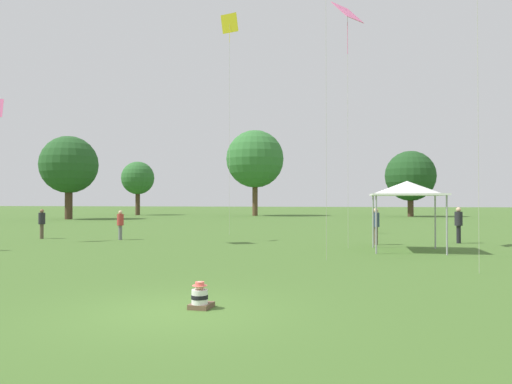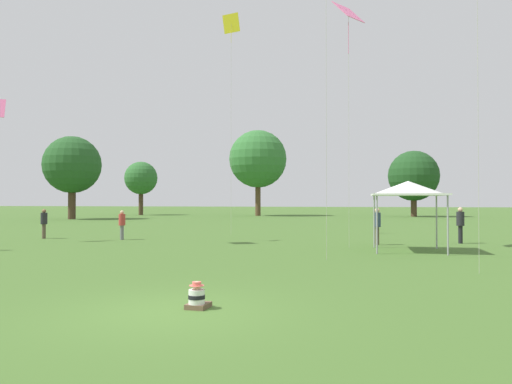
{
  "view_description": "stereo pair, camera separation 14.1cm",
  "coord_description": "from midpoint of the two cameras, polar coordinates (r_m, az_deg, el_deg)",
  "views": [
    {
      "loc": [
        3.45,
        -9.3,
        2.2
      ],
      "look_at": [
        0.14,
        8.3,
        2.48
      ],
      "focal_mm": 35.0,
      "sensor_mm": 36.0,
      "label": 1
    },
    {
      "loc": [
        3.59,
        -9.28,
        2.2
      ],
      "look_at": [
        0.14,
        8.3,
        2.48
      ],
      "focal_mm": 35.0,
      "sensor_mm": 36.0,
      "label": 2
    }
  ],
  "objects": [
    {
      "name": "person_standing_0",
      "position": [
        27.28,
        22.46,
        -3.18
      ],
      "size": [
        0.47,
        0.47,
        1.83
      ],
      "rotation": [
        0.0,
        0.0,
        2.9
      ],
      "color": "black",
      "rests_on": "ground"
    },
    {
      "name": "person_standing_4",
      "position": [
        25.11,
        13.84,
        -3.43
      ],
      "size": [
        0.47,
        0.47,
        1.8
      ],
      "rotation": [
        0.0,
        0.0,
        5.62
      ],
      "color": "brown",
      "rests_on": "ground"
    },
    {
      "name": "person_standing_2",
      "position": [
        28.54,
        -14.93,
        -3.37
      ],
      "size": [
        0.47,
        0.47,
        1.62
      ],
      "rotation": [
        0.0,
        0.0,
        1.93
      ],
      "color": "slate",
      "rests_on": "ground"
    },
    {
      "name": "kite_6",
      "position": [
        24.55,
        10.69,
        19.06
      ],
      "size": [
        1.51,
        1.59,
        11.26
      ],
      "rotation": [
        0.0,
        0.0,
        0.15
      ],
      "color": "pink",
      "rests_on": "ground"
    },
    {
      "name": "distant_tree_1",
      "position": [
        69.39,
        0.28,
        3.78
      ],
      "size": [
        7.99,
        7.99,
        11.9
      ],
      "color": "brown",
      "rests_on": "ground"
    },
    {
      "name": "person_standing_1",
      "position": [
        30.81,
        -22.95,
        -3.08
      ],
      "size": [
        0.52,
        0.52,
        1.68
      ],
      "rotation": [
        0.0,
        0.0,
        2.31
      ],
      "color": "brown",
      "rests_on": "ground"
    },
    {
      "name": "seated_toddler",
      "position": [
        10.36,
        -6.35,
        -11.92
      ],
      "size": [
        0.45,
        0.55,
        0.56
      ],
      "rotation": [
        0.0,
        0.0,
        -0.09
      ],
      "color": "brown",
      "rests_on": "ground"
    },
    {
      "name": "distant_tree_3",
      "position": [
        68.72,
        17.63,
        1.76
      ],
      "size": [
        6.6,
        6.6,
        8.67
      ],
      "color": "#473323",
      "rests_on": "ground"
    },
    {
      "name": "distant_tree_2",
      "position": [
        60.59,
        -20.21,
        2.91
      ],
      "size": [
        6.5,
        6.5,
        9.47
      ],
      "color": "#473323",
      "rests_on": "ground"
    },
    {
      "name": "kite_2",
      "position": [
        33.14,
        -2.73,
        18.06
      ],
      "size": [
        1.18,
        0.63,
        13.92
      ],
      "rotation": [
        0.0,
        0.0,
        2.05
      ],
      "color": "yellow",
      "rests_on": "ground"
    },
    {
      "name": "canopy_tent",
      "position": [
        22.4,
        17.16,
        0.37
      ],
      "size": [
        3.05,
        3.05,
        3.01
      ],
      "rotation": [
        0.0,
        0.0,
        -0.0
      ],
      "color": "white",
      "rests_on": "ground"
    },
    {
      "name": "distant_tree_0",
      "position": [
        74.35,
        -12.96,
        1.53
      ],
      "size": [
        4.76,
        4.76,
        7.77
      ],
      "color": "#473323",
      "rests_on": "ground"
    },
    {
      "name": "ground_plane",
      "position": [
        10.18,
        -9.68,
        -13.38
      ],
      "size": [
        300.0,
        300.0,
        0.0
      ],
      "primitive_type": "plane",
      "color": "#426628"
    }
  ]
}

